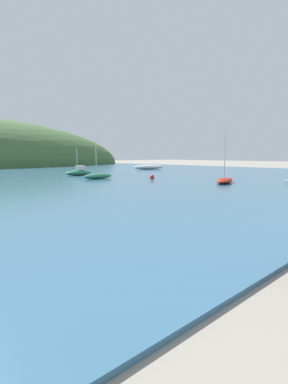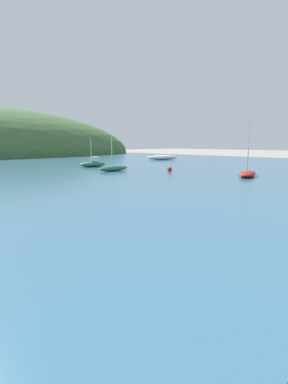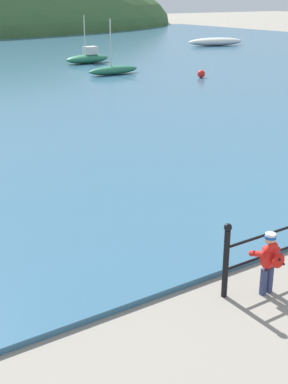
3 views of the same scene
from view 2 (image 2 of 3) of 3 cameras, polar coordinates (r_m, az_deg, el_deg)
water at (r=32.79m, az=-23.22°, el=4.23°), size 80.00×60.00×0.10m
boat_green_fishing at (r=31.43m, az=-9.72°, el=5.38°), size 3.06×1.19×2.97m
boat_red_dinghy at (r=44.57m, az=3.50°, el=6.59°), size 5.16×2.64×0.68m
boat_nearest_quay at (r=26.35m, az=-5.85°, el=4.54°), size 3.15×0.90×2.97m
boat_blue_hull at (r=23.16m, az=19.08°, el=3.37°), size 3.49×2.27×4.05m
mooring_buoy at (r=25.74m, az=4.91°, el=4.34°), size 0.41×0.41×0.41m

